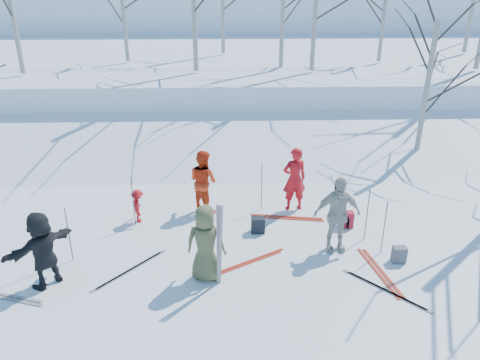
{
  "coord_description": "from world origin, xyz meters",
  "views": [
    {
      "loc": [
        -0.31,
        -8.95,
        5.96
      ],
      "look_at": [
        0.0,
        1.5,
        1.3
      ],
      "focal_mm": 35.0,
      "sensor_mm": 36.0,
      "label": 1
    }
  ],
  "objects_px": {
    "skier_redor_behind": "(203,181)",
    "skier_red_north": "(294,179)",
    "backpack_dark": "(258,225)",
    "skier_grey_west": "(43,250)",
    "dog": "(344,215)",
    "skier_cream_east": "(337,214)",
    "backpack_red": "(347,219)",
    "skier_olive_center": "(206,243)",
    "backpack_grey": "(399,255)",
    "skier_red_seated": "(138,206)"
  },
  "relations": [
    {
      "from": "skier_redor_behind",
      "to": "skier_red_north",
      "type": "bearing_deg",
      "value": -138.06
    },
    {
      "from": "skier_redor_behind",
      "to": "backpack_dark",
      "type": "relative_size",
      "value": 4.3
    },
    {
      "from": "skier_grey_west",
      "to": "dog",
      "type": "bearing_deg",
      "value": 148.17
    },
    {
      "from": "skier_cream_east",
      "to": "backpack_red",
      "type": "xyz_separation_m",
      "value": [
        0.54,
        1.04,
        -0.71
      ]
    },
    {
      "from": "skier_olive_center",
      "to": "backpack_red",
      "type": "distance_m",
      "value": 4.11
    },
    {
      "from": "skier_olive_center",
      "to": "dog",
      "type": "relative_size",
      "value": 2.67
    },
    {
      "from": "skier_grey_west",
      "to": "backpack_dark",
      "type": "relative_size",
      "value": 4.16
    },
    {
      "from": "skier_olive_center",
      "to": "skier_cream_east",
      "type": "height_order",
      "value": "skier_cream_east"
    },
    {
      "from": "backpack_grey",
      "to": "backpack_red",
      "type": "bearing_deg",
      "value": 116.14
    },
    {
      "from": "dog",
      "to": "skier_olive_center",
      "type": "bearing_deg",
      "value": 11.74
    },
    {
      "from": "skier_redor_behind",
      "to": "backpack_grey",
      "type": "height_order",
      "value": "skier_redor_behind"
    },
    {
      "from": "skier_grey_west",
      "to": "backpack_red",
      "type": "distance_m",
      "value": 7.15
    },
    {
      "from": "backpack_grey",
      "to": "backpack_dark",
      "type": "bearing_deg",
      "value": 155.27
    },
    {
      "from": "backpack_dark",
      "to": "dog",
      "type": "bearing_deg",
      "value": 8.53
    },
    {
      "from": "skier_red_north",
      "to": "skier_cream_east",
      "type": "bearing_deg",
      "value": 98.37
    },
    {
      "from": "skier_cream_east",
      "to": "skier_grey_west",
      "type": "relative_size",
      "value": 1.11
    },
    {
      "from": "dog",
      "to": "backpack_grey",
      "type": "relative_size",
      "value": 1.67
    },
    {
      "from": "skier_redor_behind",
      "to": "skier_olive_center",
      "type": "bearing_deg",
      "value": 135.57
    },
    {
      "from": "skier_cream_east",
      "to": "dog",
      "type": "relative_size",
      "value": 2.91
    },
    {
      "from": "skier_olive_center",
      "to": "dog",
      "type": "bearing_deg",
      "value": -137.8
    },
    {
      "from": "skier_red_north",
      "to": "skier_redor_behind",
      "type": "bearing_deg",
      "value": -10.16
    },
    {
      "from": "skier_red_seated",
      "to": "backpack_red",
      "type": "bearing_deg",
      "value": -105.3
    },
    {
      "from": "skier_red_north",
      "to": "backpack_red",
      "type": "height_order",
      "value": "skier_red_north"
    },
    {
      "from": "skier_olive_center",
      "to": "skier_grey_west",
      "type": "bearing_deg",
      "value": 11.47
    },
    {
      "from": "skier_olive_center",
      "to": "skier_grey_west",
      "type": "relative_size",
      "value": 1.02
    },
    {
      "from": "skier_redor_behind",
      "to": "skier_red_seated",
      "type": "distance_m",
      "value": 1.82
    },
    {
      "from": "skier_red_seated",
      "to": "skier_cream_east",
      "type": "xyz_separation_m",
      "value": [
        4.79,
        -1.49,
        0.48
      ]
    },
    {
      "from": "skier_red_north",
      "to": "skier_cream_east",
      "type": "xyz_separation_m",
      "value": [
        0.68,
        -2.08,
        0.03
      ]
    },
    {
      "from": "skier_red_seated",
      "to": "backpack_grey",
      "type": "xyz_separation_m",
      "value": [
        6.12,
        -2.06,
        -0.26
      ]
    },
    {
      "from": "dog",
      "to": "skier_red_seated",
      "type": "bearing_deg",
      "value": -24.31
    },
    {
      "from": "skier_grey_west",
      "to": "backpack_dark",
      "type": "xyz_separation_m",
      "value": [
        4.5,
        1.98,
        -0.63
      ]
    },
    {
      "from": "skier_red_seated",
      "to": "backpack_dark",
      "type": "distance_m",
      "value": 3.13
    },
    {
      "from": "backpack_red",
      "to": "backpack_grey",
      "type": "bearing_deg",
      "value": -63.86
    },
    {
      "from": "skier_red_seated",
      "to": "dog",
      "type": "relative_size",
      "value": 1.41
    },
    {
      "from": "skier_redor_behind",
      "to": "dog",
      "type": "height_order",
      "value": "skier_redor_behind"
    },
    {
      "from": "skier_red_north",
      "to": "backpack_dark",
      "type": "distance_m",
      "value": 1.77
    },
    {
      "from": "skier_redor_behind",
      "to": "skier_cream_east",
      "type": "height_order",
      "value": "skier_cream_east"
    },
    {
      "from": "skier_grey_west",
      "to": "backpack_red",
      "type": "relative_size",
      "value": 3.96
    },
    {
      "from": "skier_cream_east",
      "to": "backpack_dark",
      "type": "relative_size",
      "value": 4.61
    },
    {
      "from": "skier_grey_west",
      "to": "backpack_dark",
      "type": "height_order",
      "value": "skier_grey_west"
    },
    {
      "from": "skier_redor_behind",
      "to": "skier_cream_east",
      "type": "xyz_separation_m",
      "value": [
        3.13,
        -2.09,
        0.06
      ]
    },
    {
      "from": "skier_olive_center",
      "to": "skier_red_north",
      "type": "bearing_deg",
      "value": -116.42
    },
    {
      "from": "skier_red_seated",
      "to": "backpack_dark",
      "type": "bearing_deg",
      "value": -112.49
    },
    {
      "from": "skier_olive_center",
      "to": "skier_red_seated",
      "type": "distance_m",
      "value": 3.15
    },
    {
      "from": "skier_red_seated",
      "to": "skier_grey_west",
      "type": "height_order",
      "value": "skier_grey_west"
    },
    {
      "from": "backpack_dark",
      "to": "skier_olive_center",
      "type": "bearing_deg",
      "value": -122.91
    },
    {
      "from": "backpack_red",
      "to": "backpack_dark",
      "type": "bearing_deg",
      "value": -174.98
    },
    {
      "from": "skier_olive_center",
      "to": "skier_red_north",
      "type": "height_order",
      "value": "skier_red_north"
    },
    {
      "from": "skier_olive_center",
      "to": "backpack_grey",
      "type": "xyz_separation_m",
      "value": [
        4.28,
        0.46,
        -0.66
      ]
    },
    {
      "from": "skier_red_north",
      "to": "backpack_grey",
      "type": "bearing_deg",
      "value": 117.39
    }
  ]
}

